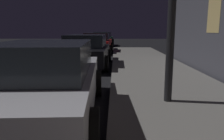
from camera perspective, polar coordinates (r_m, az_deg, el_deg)
name	(u,v)px	position (r m, az deg, el deg)	size (l,w,h in m)	color
car_silver	(46,81)	(4.17, -16.95, -2.74)	(2.17, 4.40, 1.43)	#B7B7BF
car_black	(87,51)	(9.86, -6.64, 5.05)	(2.14, 4.35, 1.43)	black
car_red	(98,43)	(15.93, -3.81, 7.14)	(2.21, 4.59, 1.43)	maroon
car_green	(103,39)	(22.72, -2.44, 8.12)	(2.29, 4.55, 1.43)	#19592D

